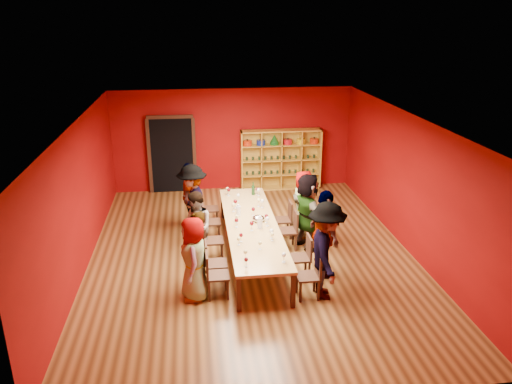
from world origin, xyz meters
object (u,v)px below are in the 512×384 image
chair_person_right_0 (312,273)px  chair_person_right_1 (303,255)px  person_left_2 (197,227)px  person_right_0 (326,251)px  chair_person_left_1 (212,261)px  person_left_4 (190,195)px  person_left_0 (194,259)px  chair_person_left_4 (207,207)px  spittoon_bowl (258,219)px  chair_person_left_3 (208,220)px  chair_person_right_3 (286,217)px  person_right_1 (324,234)px  person_left_1 (198,249)px  person_left_3 (193,203)px  chair_person_left_2 (210,238)px  wine_bottle (253,190)px  shelving_unit (280,157)px  person_right_2 (308,211)px  tasting_table (251,225)px  chair_person_right_2 (291,228)px  chair_person_left_0 (213,273)px

chair_person_right_0 → chair_person_right_1: 0.75m
person_left_2 → person_right_0: (2.33, -1.76, 0.17)m
chair_person_left_1 → chair_person_right_0: (1.82, -0.71, 0.00)m
person_left_2 → person_left_4: bearing=162.7°
person_left_0 → person_right_0: bearing=84.3°
chair_person_left_4 → spittoon_bowl: (1.07, -1.65, 0.32)m
chair_person_left_3 → chair_person_right_1: bearing=-48.1°
person_left_4 → person_left_2: bearing=15.5°
chair_person_left_4 → person_right_0: 4.17m
chair_person_left_3 → chair_person_left_4: bearing=90.0°
chair_person_left_4 → chair_person_right_3: 2.04m
person_left_2 → person_right_0: person_right_0 is taller
person_left_0 → person_left_2: (0.07, 1.52, -0.03)m
person_right_1 → chair_person_right_3: (-0.40, 1.94, -0.42)m
person_left_1 → person_left_3: size_ratio=0.83×
person_right_1 → person_left_2: bearing=55.9°
chair_person_left_2 → wine_bottle: size_ratio=2.69×
chair_person_left_4 → spittoon_bowl: size_ratio=3.28×
shelving_unit → wine_bottle: size_ratio=7.25×
person_right_2 → chair_person_right_3: size_ratio=1.98×
chair_person_left_1 → person_left_3: bearing=99.2°
person_right_0 → person_right_1: (0.16, 0.75, -0.02)m
person_left_3 → chair_person_left_4: size_ratio=2.07×
person_left_3 → shelving_unit: bearing=137.0°
chair_person_left_2 → spittoon_bowl: chair_person_left_2 is taller
chair_person_left_4 → chair_person_right_0: 4.04m
person_right_2 → chair_person_left_2: bearing=80.2°
tasting_table → chair_person_left_3: bearing=134.8°
shelving_unit → chair_person_right_1: shelving_unit is taller
person_right_2 → chair_person_right_3: bearing=13.3°
person_right_1 → chair_person_right_2: bearing=5.1°
chair_person_left_1 → chair_person_right_0: 1.96m
person_left_2 → chair_person_right_3: person_left_2 is taller
shelving_unit → chair_person_right_3: shelving_unit is taller
person_left_0 → person_right_0: (2.41, -0.24, 0.13)m
person_left_3 → chair_person_right_1: size_ratio=2.07×
chair_person_right_1 → person_left_2: bearing=154.1°
shelving_unit → chair_person_right_2: size_ratio=2.70×
chair_person_left_4 → person_left_4: bearing=180.0°
chair_person_left_0 → chair_person_right_1: size_ratio=1.00×
person_right_2 → chair_person_left_1: bearing=104.0°
chair_person_left_1 → chair_person_right_3: 2.68m
person_left_1 → person_left_2: (-0.00, 1.05, 0.01)m
chair_person_left_0 → person_left_1: person_left_1 is taller
person_right_0 → wine_bottle: (-0.89, 3.63, -0.06)m
tasting_table → person_right_0: 2.20m
chair_person_left_4 → chair_person_right_0: size_ratio=1.00×
chair_person_left_0 → chair_person_right_2: same height
shelving_unit → person_right_1: bearing=-90.9°
chair_person_left_4 → person_right_2: (2.19, -1.54, 0.38)m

